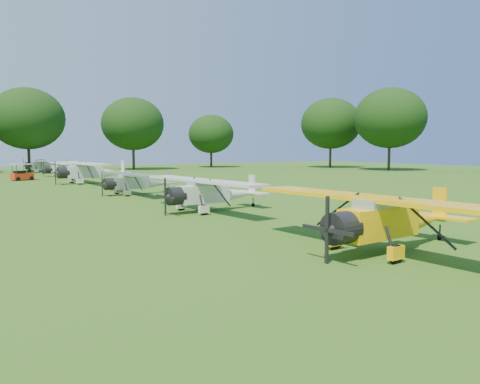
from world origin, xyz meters
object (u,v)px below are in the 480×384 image
object	(u,v)px
aircraft_5	(90,170)
aircraft_7	(45,164)
aircraft_4	(136,181)
aircraft_3	(210,191)
aircraft_2	(388,216)
aircraft_6	(66,168)
golf_cart	(22,175)

from	to	relation	value
aircraft_5	aircraft_7	bearing A→B (deg)	86.08
aircraft_4	aircraft_5	xyz separation A→B (m)	(-0.09, 13.98, 0.30)
aircraft_3	aircraft_5	world-z (taller)	aircraft_5
aircraft_2	aircraft_6	xyz separation A→B (m)	(-0.29, 52.79, -0.14)
aircraft_3	aircraft_7	xyz separation A→B (m)	(-0.54, 52.30, 0.01)
aircraft_2	aircraft_3	xyz separation A→B (m)	(-0.32, 12.70, -0.06)
aircraft_5	aircraft_4	bearing A→B (deg)	-93.71
aircraft_5	aircraft_3	bearing A→B (deg)	-93.01
aircraft_2	aircraft_6	size ratio (longest dim) A/B	1.13
aircraft_2	aircraft_4	distance (m)	24.51
aircraft_4	aircraft_5	size ratio (longest dim) A/B	0.78
aircraft_3	golf_cart	bearing A→B (deg)	93.77
aircraft_2	aircraft_3	bearing A→B (deg)	86.73
aircraft_6	golf_cart	world-z (taller)	aircraft_6
aircraft_6	golf_cart	distance (m)	8.28
aircraft_6	aircraft_5	bearing A→B (deg)	-93.35
aircraft_6	aircraft_7	world-z (taller)	aircraft_7
aircraft_3	aircraft_5	size ratio (longest dim) A/B	0.86
aircraft_3	aircraft_7	size ratio (longest dim) A/B	0.99
aircraft_5	aircraft_6	xyz separation A→B (m)	(0.51, 14.30, -0.27)
aircraft_4	aircraft_5	bearing A→B (deg)	86.64
aircraft_3	aircraft_5	distance (m)	25.79
aircraft_7	aircraft_2	bearing A→B (deg)	-81.38
aircraft_5	golf_cart	world-z (taller)	aircraft_5
aircraft_3	aircraft_6	xyz separation A→B (m)	(0.03, 40.09, -0.08)
aircraft_2	golf_cart	size ratio (longest dim) A/B	4.41
aircraft_5	aircraft_7	xyz separation A→B (m)	(-0.07, 26.52, -0.18)
aircraft_4	aircraft_6	xyz separation A→B (m)	(0.42, 28.29, 0.03)
golf_cart	aircraft_7	bearing A→B (deg)	55.72
aircraft_4	golf_cart	world-z (taller)	golf_cart
aircraft_4	golf_cart	size ratio (longest dim) A/B	3.79
aircraft_2	aircraft_3	distance (m)	12.71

